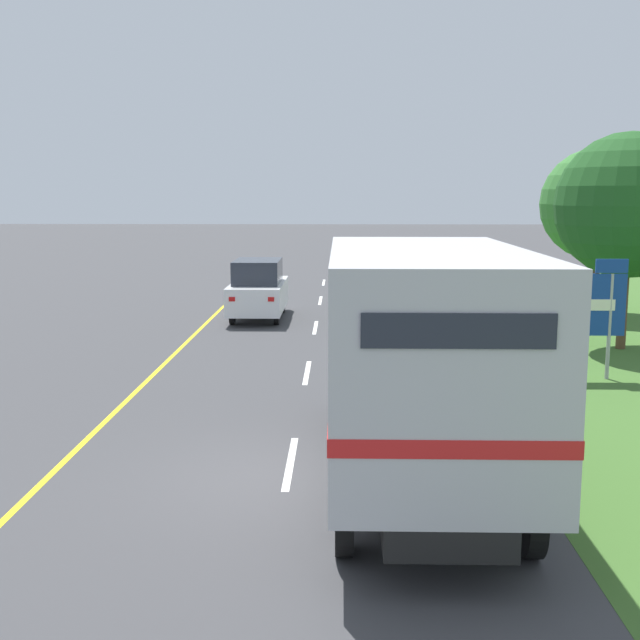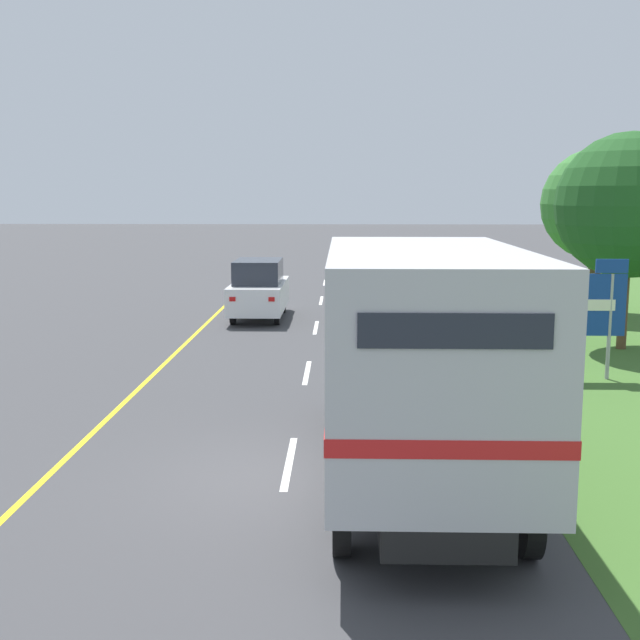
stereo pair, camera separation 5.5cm
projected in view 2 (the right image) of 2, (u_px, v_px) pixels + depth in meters
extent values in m
plane|color=#3D3D3F|center=(286.00, 477.00, 12.38)|extent=(200.00, 200.00, 0.00)
cube|color=yellow|center=(172.00, 357.00, 21.42)|extent=(0.12, 51.76, 0.01)
cube|color=white|center=(289.00, 462.00, 13.03)|extent=(0.12, 2.60, 0.01)
cube|color=white|center=(307.00, 372.00, 19.54)|extent=(0.12, 2.60, 0.01)
cube|color=white|center=(316.00, 327.00, 26.06)|extent=(0.12, 2.60, 0.01)
cube|color=white|center=(321.00, 300.00, 32.58)|extent=(0.12, 2.60, 0.01)
cube|color=white|center=(325.00, 283.00, 39.09)|extent=(0.12, 2.60, 0.01)
cylinder|color=black|center=(342.00, 393.00, 15.50)|extent=(0.22, 1.00, 1.00)
cylinder|color=black|center=(458.00, 394.00, 15.43)|extent=(0.22, 1.00, 1.00)
cylinder|color=black|center=(342.00, 514.00, 9.67)|extent=(0.22, 1.00, 1.00)
cylinder|color=black|center=(528.00, 516.00, 9.61)|extent=(0.22, 1.00, 1.00)
cube|color=black|center=(415.00, 435.00, 12.22)|extent=(1.43, 7.88, 0.36)
cube|color=#B7B7BC|center=(424.00, 349.00, 10.94)|extent=(2.59, 5.78, 2.74)
cube|color=red|center=(424.00, 383.00, 11.01)|extent=(2.61, 5.80, 0.20)
cube|color=#232833|center=(455.00, 331.00, 7.96)|extent=(1.95, 0.03, 0.36)
cube|color=#B7B7BC|center=(402.00, 330.00, 14.90)|extent=(2.49, 2.10, 1.90)
cube|color=#283342|center=(399.00, 309.00, 15.90)|extent=(2.21, 0.03, 0.85)
cylinder|color=black|center=(243.00, 303.00, 29.32)|extent=(0.16, 0.66, 0.66)
cylinder|color=black|center=(283.00, 304.00, 29.28)|extent=(0.16, 0.66, 0.66)
cylinder|color=black|center=(233.00, 315.00, 26.63)|extent=(0.16, 0.66, 0.66)
cylinder|color=black|center=(277.00, 315.00, 26.59)|extent=(0.16, 0.66, 0.66)
cube|color=white|center=(259.00, 296.00, 27.88)|extent=(1.80, 4.39, 0.93)
cube|color=#282D38|center=(258.00, 271.00, 27.58)|extent=(1.55, 2.42, 0.79)
cube|color=red|center=(232.00, 299.00, 25.70)|extent=(0.20, 0.03, 0.14)
cube|color=red|center=(272.00, 299.00, 25.66)|extent=(0.20, 0.03, 0.14)
cylinder|color=#9E9EA3|center=(540.00, 327.00, 18.71)|extent=(0.09, 0.09, 2.49)
cylinder|color=#9E9EA3|center=(609.00, 327.00, 18.67)|extent=(0.09, 0.09, 2.49)
cube|color=navy|center=(576.00, 305.00, 18.61)|extent=(2.31, 0.06, 1.45)
cube|color=navy|center=(612.00, 266.00, 18.44)|extent=(0.74, 0.06, 0.32)
cube|color=silver|center=(576.00, 305.00, 18.57)|extent=(1.80, 0.02, 0.26)
cylinder|color=brown|center=(623.00, 307.00, 22.34)|extent=(0.27, 0.27, 2.40)
sphere|color=#1E511E|center=(629.00, 205.00, 21.90)|extent=(4.00, 4.00, 4.00)
cylinder|color=#4C3823|center=(594.00, 282.00, 28.72)|extent=(0.43, 0.43, 2.36)
sphere|color=#387A33|center=(598.00, 204.00, 28.28)|extent=(3.97, 3.97, 3.97)
cylinder|color=white|center=(543.00, 441.00, 12.61)|extent=(0.07, 0.07, 0.95)
cylinder|color=orange|center=(544.00, 425.00, 12.56)|extent=(0.08, 0.08, 0.10)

